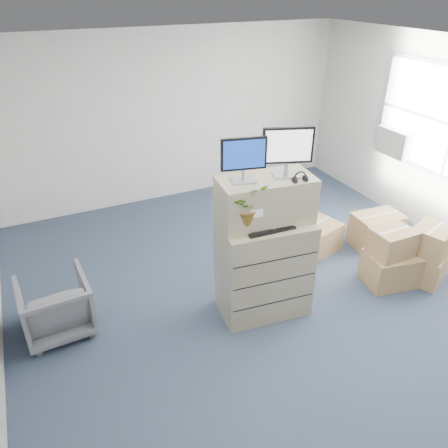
{
  "coord_description": "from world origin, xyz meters",
  "views": [
    {
      "loc": [
        -2.32,
        -3.35,
        3.44
      ],
      "look_at": [
        -0.54,
        0.4,
        1.08
      ],
      "focal_mm": 35.0,
      "sensor_mm": 36.0,
      "label": 1
    }
  ],
  "objects_px": {
    "keyboard": "(269,228)",
    "potted_plant": "(245,210)",
    "monitor_left": "(244,157)",
    "filing_cabinet_lower": "(264,268)",
    "water_bottle": "(272,208)",
    "office_chair": "(55,304)",
    "monitor_right": "(288,149)"
  },
  "relations": [
    {
      "from": "filing_cabinet_lower",
      "to": "office_chair",
      "type": "relative_size",
      "value": 1.59
    },
    {
      "from": "monitor_left",
      "to": "water_bottle",
      "type": "bearing_deg",
      "value": 0.11
    },
    {
      "from": "potted_plant",
      "to": "water_bottle",
      "type": "bearing_deg",
      "value": 10.15
    },
    {
      "from": "monitor_right",
      "to": "office_chair",
      "type": "height_order",
      "value": "monitor_right"
    },
    {
      "from": "potted_plant",
      "to": "office_chair",
      "type": "distance_m",
      "value": 2.29
    },
    {
      "from": "monitor_right",
      "to": "potted_plant",
      "type": "bearing_deg",
      "value": -152.69
    },
    {
      "from": "monitor_left",
      "to": "keyboard",
      "type": "height_order",
      "value": "monitor_left"
    },
    {
      "from": "keyboard",
      "to": "potted_plant",
      "type": "relative_size",
      "value": 1.03
    },
    {
      "from": "filing_cabinet_lower",
      "to": "potted_plant",
      "type": "bearing_deg",
      "value": -163.52
    },
    {
      "from": "potted_plant",
      "to": "office_chair",
      "type": "xyz_separation_m",
      "value": [
        -1.92,
        0.69,
        -1.04
      ]
    },
    {
      "from": "monitor_left",
      "to": "potted_plant",
      "type": "height_order",
      "value": "monitor_left"
    },
    {
      "from": "monitor_left",
      "to": "monitor_right",
      "type": "xyz_separation_m",
      "value": [
        0.46,
        -0.06,
        0.03
      ]
    },
    {
      "from": "filing_cabinet_lower",
      "to": "keyboard",
      "type": "relative_size",
      "value": 2.21
    },
    {
      "from": "filing_cabinet_lower",
      "to": "monitor_left",
      "type": "distance_m",
      "value": 1.35
    },
    {
      "from": "keyboard",
      "to": "potted_plant",
      "type": "distance_m",
      "value": 0.35
    },
    {
      "from": "water_bottle",
      "to": "office_chair",
      "type": "distance_m",
      "value": 2.55
    },
    {
      "from": "potted_plant",
      "to": "office_chair",
      "type": "relative_size",
      "value": 0.7
    },
    {
      "from": "keyboard",
      "to": "office_chair",
      "type": "distance_m",
      "value": 2.44
    },
    {
      "from": "potted_plant",
      "to": "monitor_right",
      "type": "bearing_deg",
      "value": 8.16
    },
    {
      "from": "keyboard",
      "to": "potted_plant",
      "type": "bearing_deg",
      "value": 167.49
    },
    {
      "from": "monitor_left",
      "to": "monitor_right",
      "type": "distance_m",
      "value": 0.47
    },
    {
      "from": "office_chair",
      "to": "filing_cabinet_lower",
      "type": "bearing_deg",
      "value": 160.77
    },
    {
      "from": "potted_plant",
      "to": "monitor_left",
      "type": "bearing_deg",
      "value": 72.64
    },
    {
      "from": "monitor_left",
      "to": "keyboard",
      "type": "relative_size",
      "value": 0.87
    },
    {
      "from": "monitor_right",
      "to": "water_bottle",
      "type": "relative_size",
      "value": 1.6
    },
    {
      "from": "monitor_left",
      "to": "office_chair",
      "type": "xyz_separation_m",
      "value": [
        -1.97,
        0.56,
        -1.55
      ]
    },
    {
      "from": "water_bottle",
      "to": "potted_plant",
      "type": "bearing_deg",
      "value": -169.85
    },
    {
      "from": "monitor_left",
      "to": "water_bottle",
      "type": "height_order",
      "value": "monitor_left"
    },
    {
      "from": "monitor_left",
      "to": "filing_cabinet_lower",
      "type": "bearing_deg",
      "value": -6.2
    },
    {
      "from": "filing_cabinet_lower",
      "to": "monitor_left",
      "type": "relative_size",
      "value": 2.55
    },
    {
      "from": "filing_cabinet_lower",
      "to": "office_chair",
      "type": "xyz_separation_m",
      "value": [
        -2.21,
        0.64,
        -0.22
      ]
    },
    {
      "from": "monitor_left",
      "to": "water_bottle",
      "type": "distance_m",
      "value": 0.67
    }
  ]
}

